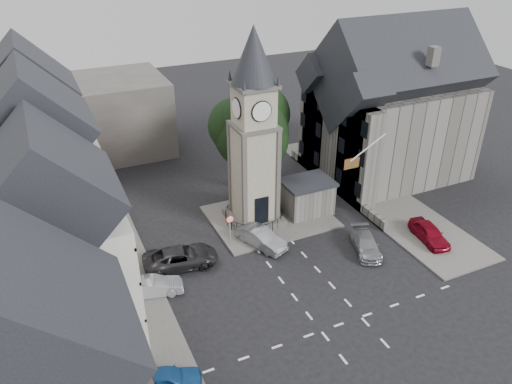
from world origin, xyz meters
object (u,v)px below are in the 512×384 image
car_west_blue (166,380)px  clock_tower (254,133)px  car_east_red (429,233)px  pedestrian (358,181)px  stone_shelter (307,197)px

car_west_blue → clock_tower: bearing=-24.1°
car_east_red → pedestrian: bearing=100.2°
pedestrian → car_east_red: bearing=83.5°
pedestrian → stone_shelter: bearing=5.4°
stone_shelter → car_west_blue: 20.97m
car_west_blue → pedestrian: bearing=-41.2°
clock_tower → stone_shelter: (4.80, -0.49, -6.57)m
clock_tower → car_east_red: 16.08m
clock_tower → pedestrian: size_ratio=8.75×
stone_shelter → pedestrian: bearing=13.3°
car_east_red → pedestrian: pedestrian is taller
stone_shelter → clock_tower: bearing=174.2°
clock_tower → pedestrian: clock_tower is taller
clock_tower → stone_shelter: clock_tower is taller
car_west_blue → car_east_red: (23.00, 5.20, 0.04)m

